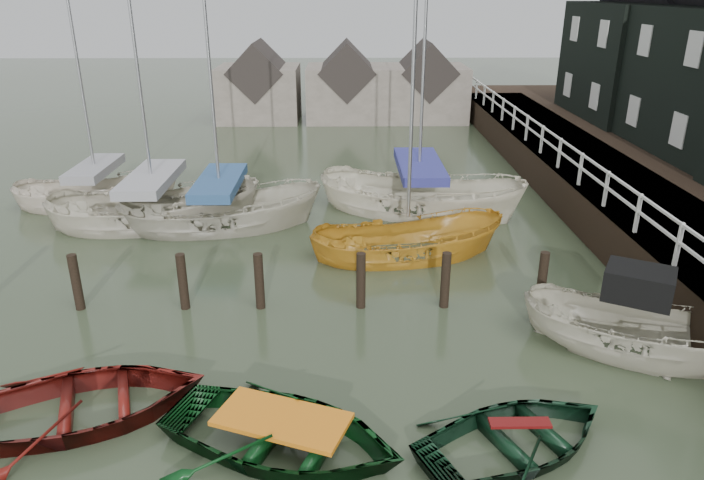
{
  "coord_description": "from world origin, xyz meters",
  "views": [
    {
      "loc": [
        0.81,
        -10.35,
        7.14
      ],
      "look_at": [
        1.0,
        3.83,
        1.4
      ],
      "focal_mm": 32.0,
      "sensor_mm": 36.0,
      "label": 1
    }
  ],
  "objects_px": {
    "rowboat_green": "(283,449)",
    "sailboat_c": "(407,255)",
    "motorboat": "(631,350)",
    "sailboat_d": "(418,211)",
    "rowboat_dkgreen": "(517,449)",
    "sailboat_e": "(100,203)",
    "sailboat_b": "(223,225)",
    "sailboat_a": "(157,223)",
    "rowboat_red": "(84,419)"
  },
  "relations": [
    {
      "from": "rowboat_green",
      "to": "sailboat_c",
      "type": "height_order",
      "value": "sailboat_c"
    },
    {
      "from": "motorboat",
      "to": "sailboat_d",
      "type": "distance_m",
      "value": 9.6
    },
    {
      "from": "motorboat",
      "to": "sailboat_c",
      "type": "height_order",
      "value": "sailboat_c"
    },
    {
      "from": "rowboat_dkgreen",
      "to": "sailboat_e",
      "type": "xyz_separation_m",
      "value": [
        -11.49,
        12.79,
        0.06
      ]
    },
    {
      "from": "rowboat_green",
      "to": "sailboat_b",
      "type": "height_order",
      "value": "sailboat_b"
    },
    {
      "from": "rowboat_green",
      "to": "sailboat_d",
      "type": "bearing_deg",
      "value": 4.03
    },
    {
      "from": "rowboat_green",
      "to": "sailboat_d",
      "type": "height_order",
      "value": "sailboat_d"
    },
    {
      "from": "rowboat_dkgreen",
      "to": "sailboat_e",
      "type": "relative_size",
      "value": 0.37
    },
    {
      "from": "motorboat",
      "to": "sailboat_e",
      "type": "xyz_separation_m",
      "value": [
        -14.62,
        9.92,
        -0.02
      ]
    },
    {
      "from": "sailboat_b",
      "to": "sailboat_d",
      "type": "distance_m",
      "value": 6.54
    },
    {
      "from": "sailboat_d",
      "to": "motorboat",
      "type": "bearing_deg",
      "value": -137.35
    },
    {
      "from": "sailboat_e",
      "to": "sailboat_a",
      "type": "bearing_deg",
      "value": -139.2
    },
    {
      "from": "rowboat_red",
      "to": "sailboat_a",
      "type": "distance_m",
      "value": 9.96
    },
    {
      "from": "rowboat_dkgreen",
      "to": "sailboat_a",
      "type": "relative_size",
      "value": 0.34
    },
    {
      "from": "rowboat_green",
      "to": "sailboat_a",
      "type": "bearing_deg",
      "value": 45.98
    },
    {
      "from": "rowboat_red",
      "to": "motorboat",
      "type": "xyz_separation_m",
      "value": [
        10.64,
        1.98,
        0.09
      ]
    },
    {
      "from": "rowboat_dkgreen",
      "to": "rowboat_red",
      "type": "bearing_deg",
      "value": 58.91
    },
    {
      "from": "sailboat_c",
      "to": "rowboat_dkgreen",
      "type": "bearing_deg",
      "value": 178.38
    },
    {
      "from": "rowboat_green",
      "to": "sailboat_c",
      "type": "distance_m",
      "value": 8.56
    },
    {
      "from": "sailboat_d",
      "to": "sailboat_e",
      "type": "bearing_deg",
      "value": 106.39
    },
    {
      "from": "rowboat_red",
      "to": "rowboat_green",
      "type": "distance_m",
      "value": 3.72
    },
    {
      "from": "rowboat_red",
      "to": "sailboat_b",
      "type": "distance_m",
      "value": 9.66
    },
    {
      "from": "motorboat",
      "to": "sailboat_c",
      "type": "xyz_separation_m",
      "value": [
        -4.2,
        5.25,
        -0.07
      ]
    },
    {
      "from": "rowboat_dkgreen",
      "to": "sailboat_d",
      "type": "relative_size",
      "value": 0.29
    },
    {
      "from": "sailboat_b",
      "to": "sailboat_c",
      "type": "height_order",
      "value": "sailboat_b"
    },
    {
      "from": "rowboat_green",
      "to": "sailboat_a",
      "type": "relative_size",
      "value": 0.4
    },
    {
      "from": "rowboat_dkgreen",
      "to": "motorboat",
      "type": "height_order",
      "value": "motorboat"
    },
    {
      "from": "rowboat_red",
      "to": "sailboat_b",
      "type": "xyz_separation_m",
      "value": [
        0.75,
        9.63,
        0.07
      ]
    },
    {
      "from": "rowboat_red",
      "to": "rowboat_dkgreen",
      "type": "bearing_deg",
      "value": -116.0
    },
    {
      "from": "motorboat",
      "to": "sailboat_e",
      "type": "height_order",
      "value": "sailboat_e"
    },
    {
      "from": "rowboat_red",
      "to": "sailboat_e",
      "type": "distance_m",
      "value": 12.54
    },
    {
      "from": "rowboat_red",
      "to": "sailboat_c",
      "type": "height_order",
      "value": "sailboat_c"
    },
    {
      "from": "rowboat_red",
      "to": "sailboat_d",
      "type": "bearing_deg",
      "value": -52.44
    },
    {
      "from": "rowboat_green",
      "to": "sailboat_b",
      "type": "distance_m",
      "value": 10.86
    },
    {
      "from": "sailboat_d",
      "to": "sailboat_e",
      "type": "height_order",
      "value": "sailboat_d"
    },
    {
      "from": "sailboat_a",
      "to": "sailboat_d",
      "type": "bearing_deg",
      "value": -91.48
    },
    {
      "from": "sailboat_a",
      "to": "sailboat_b",
      "type": "bearing_deg",
      "value": -104.64
    },
    {
      "from": "rowboat_green",
      "to": "sailboat_c",
      "type": "xyz_separation_m",
      "value": [
        2.82,
        8.08,
        0.02
      ]
    },
    {
      "from": "rowboat_green",
      "to": "sailboat_b",
      "type": "bearing_deg",
      "value": 36.1
    },
    {
      "from": "motorboat",
      "to": "sailboat_a",
      "type": "xyz_separation_m",
      "value": [
        -12.06,
        7.88,
        -0.03
      ]
    },
    {
      "from": "sailboat_c",
      "to": "sailboat_d",
      "type": "height_order",
      "value": "sailboat_d"
    },
    {
      "from": "rowboat_dkgreen",
      "to": "sailboat_a",
      "type": "height_order",
      "value": "sailboat_a"
    },
    {
      "from": "rowboat_red",
      "to": "sailboat_d",
      "type": "xyz_separation_m",
      "value": [
        7.16,
        10.92,
        0.06
      ]
    },
    {
      "from": "rowboat_green",
      "to": "sailboat_d",
      "type": "xyz_separation_m",
      "value": [
        3.54,
        11.77,
        0.06
      ]
    },
    {
      "from": "rowboat_red",
      "to": "sailboat_c",
      "type": "relative_size",
      "value": 0.41
    },
    {
      "from": "rowboat_green",
      "to": "rowboat_dkgreen",
      "type": "relative_size",
      "value": 1.17
    },
    {
      "from": "rowboat_dkgreen",
      "to": "sailboat_d",
      "type": "distance_m",
      "value": 11.83
    },
    {
      "from": "sailboat_b",
      "to": "sailboat_d",
      "type": "bearing_deg",
      "value": -87.98
    },
    {
      "from": "rowboat_green",
      "to": "sailboat_a",
      "type": "height_order",
      "value": "sailboat_a"
    },
    {
      "from": "rowboat_dkgreen",
      "to": "sailboat_b",
      "type": "relative_size",
      "value": 0.28
    }
  ]
}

